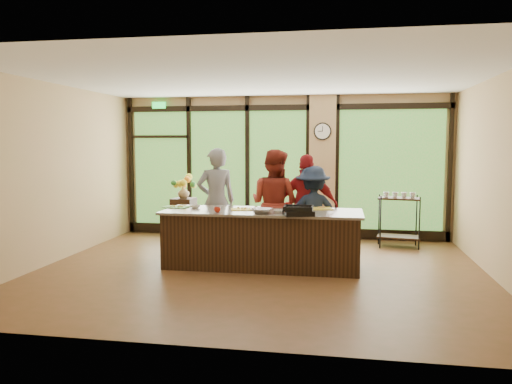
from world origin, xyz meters
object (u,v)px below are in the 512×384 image
at_px(cook_left, 216,201).
at_px(flower_stand, 184,219).
at_px(cook_right, 313,213).
at_px(bar_cart, 399,214).
at_px(roasting_pan, 298,213).
at_px(island_base, 262,240).

distance_m(cook_left, flower_stand, 1.54).
height_order(cook_left, cook_right, cook_left).
relative_size(flower_stand, bar_cart, 0.82).
distance_m(roasting_pan, flower_stand, 3.53).
bearing_deg(roasting_pan, cook_left, 124.15).
xyz_separation_m(cook_right, roasting_pan, (-0.15, -1.14, 0.15)).
bearing_deg(roasting_pan, bar_cart, 37.24).
height_order(island_base, bar_cart, bar_cart).
height_order(cook_right, flower_stand, cook_right).
height_order(cook_right, roasting_pan, cook_right).
height_order(island_base, roasting_pan, roasting_pan).
bearing_deg(cook_right, island_base, 28.01).
bearing_deg(bar_cart, roasting_pan, -116.57).
distance_m(cook_right, bar_cart, 2.05).
distance_m(cook_right, flower_stand, 3.00).
bearing_deg(cook_right, flower_stand, -37.67).
bearing_deg(roasting_pan, cook_right, 65.25).
height_order(cook_right, bar_cart, cook_right).
relative_size(roasting_pan, flower_stand, 0.49).
height_order(flower_stand, bar_cart, bar_cart).
bearing_deg(bar_cart, cook_right, -131.84).
height_order(roasting_pan, flower_stand, roasting_pan).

